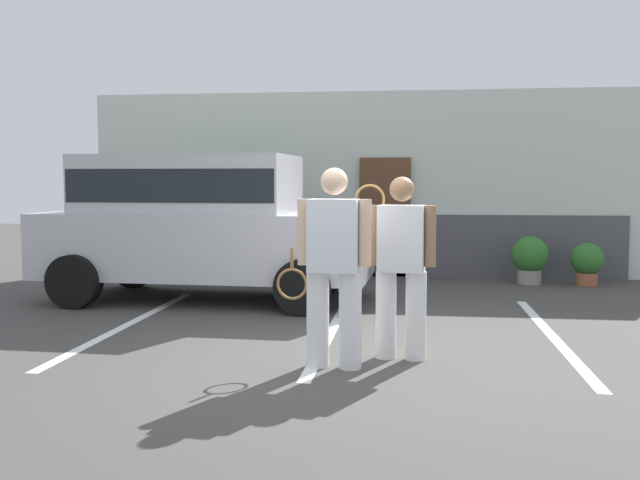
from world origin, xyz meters
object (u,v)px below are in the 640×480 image
potted_plant_secondary (587,262)px  tennis_player_woman (401,264)px  parked_suv (201,220)px  potted_plant_by_porch (530,258)px  tennis_player_man (333,265)px

potted_plant_secondary → tennis_player_woman: bearing=-119.4°
parked_suv → potted_plant_secondary: parked_suv is taller
parked_suv → tennis_player_woman: (2.87, -3.08, -0.24)m
parked_suv → potted_plant_by_porch: size_ratio=5.92×
potted_plant_by_porch → parked_suv: bearing=-156.1°
parked_suv → potted_plant_secondary: 6.24m
potted_plant_by_porch → potted_plant_secondary: size_ratio=1.14×
parked_suv → potted_plant_by_porch: (4.91, 2.17, -0.71)m
tennis_player_woman → parked_suv: bearing=-39.7°
potted_plant_secondary → potted_plant_by_porch: bearing=178.0°
tennis_player_man → tennis_player_woman: bearing=-141.3°
parked_suv → potted_plant_secondary: size_ratio=6.73×
tennis_player_man → potted_plant_by_porch: bearing=-110.0°
parked_suv → tennis_player_man: size_ratio=2.58×
tennis_player_man → potted_plant_by_porch: size_ratio=2.30×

